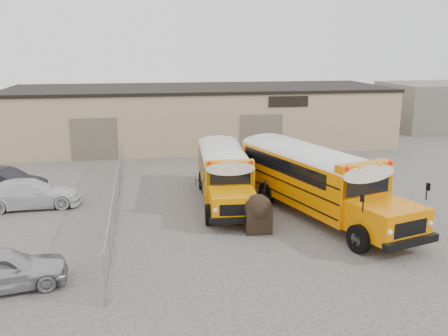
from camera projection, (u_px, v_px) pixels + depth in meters
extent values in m
plane|color=#43403D|center=(253.00, 228.00, 22.20)|extent=(120.00, 120.00, 0.00)
cube|color=tan|center=(199.00, 117.00, 40.82)|extent=(30.00, 10.00, 4.50)
cube|color=black|center=(199.00, 88.00, 40.27)|extent=(30.20, 10.20, 0.25)
cube|color=black|center=(288.00, 102.00, 36.58)|extent=(3.00, 0.08, 0.80)
cube|color=#70634F|center=(95.00, 140.00, 34.91)|extent=(3.20, 0.08, 3.00)
cube|color=#70634F|center=(261.00, 135.00, 36.83)|extent=(3.20, 0.08, 3.00)
cylinder|color=#92949A|center=(105.00, 280.00, 15.28)|extent=(0.07, 0.07, 1.80)
cylinder|color=#92949A|center=(110.00, 243.00, 18.15)|extent=(0.07, 0.07, 1.80)
cylinder|color=#92949A|center=(114.00, 216.00, 21.02)|extent=(0.07, 0.07, 1.80)
cylinder|color=#92949A|center=(117.00, 196.00, 23.90)|extent=(0.07, 0.07, 1.80)
cylinder|color=#92949A|center=(119.00, 180.00, 26.77)|extent=(0.07, 0.07, 1.80)
cylinder|color=#92949A|center=(121.00, 167.00, 29.64)|extent=(0.07, 0.07, 1.80)
cylinder|color=#92949A|center=(123.00, 156.00, 32.52)|extent=(0.07, 0.07, 1.80)
cylinder|color=#92949A|center=(116.00, 178.00, 23.69)|extent=(0.05, 18.00, 0.05)
cylinder|color=#92949A|center=(118.00, 212.00, 24.10)|extent=(0.05, 18.00, 0.05)
cube|color=#92949A|center=(117.00, 196.00, 23.90)|extent=(0.02, 18.00, 1.70)
cube|color=slate|center=(440.00, 106.00, 48.50)|extent=(10.00, 8.00, 4.40)
cube|color=orange|center=(215.00, 149.00, 32.00)|extent=(2.78, 7.17, 1.90)
cube|color=orange|center=(221.00, 173.00, 27.72)|extent=(2.17, 2.17, 1.06)
cube|color=black|center=(220.00, 152.00, 28.49)|extent=(1.89, 0.18, 0.69)
cube|color=silver|center=(215.00, 133.00, 31.74)|extent=(2.78, 7.24, 0.37)
cube|color=orange|center=(219.00, 142.00, 28.56)|extent=(2.29, 0.61, 0.33)
sphere|color=#E50705|center=(203.00, 141.00, 28.23)|extent=(0.18, 0.18, 0.18)
sphere|color=#E50705|center=(237.00, 140.00, 28.42)|extent=(0.18, 0.18, 0.18)
sphere|color=orange|center=(212.00, 141.00, 28.29)|extent=(0.18, 0.18, 0.18)
sphere|color=orange|center=(227.00, 140.00, 28.37)|extent=(0.18, 0.18, 0.18)
cube|color=black|center=(223.00, 185.00, 26.76)|extent=(2.27, 0.36, 0.26)
cube|color=black|center=(211.00, 151.00, 35.65)|extent=(2.27, 0.34, 0.26)
cube|color=black|center=(215.00, 150.00, 32.01)|extent=(2.81, 7.03, 0.06)
cube|color=black|center=(214.00, 140.00, 32.14)|extent=(2.73, 6.06, 0.57)
cylinder|color=black|center=(202.00, 182.00, 27.84)|extent=(0.32, 0.98, 0.96)
cylinder|color=black|center=(241.00, 181.00, 28.05)|extent=(0.32, 0.98, 0.96)
cylinder|color=black|center=(197.00, 159.00, 33.48)|extent=(0.32, 0.98, 0.96)
cylinder|color=black|center=(229.00, 158.00, 33.69)|extent=(0.32, 0.98, 0.96)
cylinder|color=#BF0505|center=(192.00, 156.00, 29.50)|extent=(0.06, 0.52, 0.52)
cube|color=orange|center=(243.00, 152.00, 29.97)|extent=(5.04, 8.74, 2.24)
cube|color=orange|center=(293.00, 181.00, 25.43)|extent=(3.00, 3.00, 1.26)
cube|color=black|center=(281.00, 155.00, 26.23)|extent=(2.16, 0.72, 0.82)
cube|color=silver|center=(244.00, 131.00, 29.67)|extent=(5.06, 8.83, 0.44)
cube|color=orange|center=(279.00, 141.00, 26.29)|extent=(2.72, 1.30, 0.39)
sphere|color=#E50705|center=(262.00, 141.00, 25.54)|extent=(0.22, 0.22, 0.22)
sphere|color=#E50705|center=(300.00, 138.00, 26.53)|extent=(0.22, 0.22, 0.22)
sphere|color=orange|center=(273.00, 140.00, 25.81)|extent=(0.22, 0.22, 0.22)
sphere|color=orange|center=(290.00, 138.00, 26.26)|extent=(0.22, 0.22, 0.22)
cube|color=black|center=(308.00, 197.00, 24.43)|extent=(2.63, 1.01, 0.31)
cube|color=black|center=(214.00, 154.00, 33.88)|extent=(2.63, 0.99, 0.31)
cube|color=black|center=(243.00, 153.00, 29.99)|extent=(5.03, 8.60, 0.07)
cube|color=black|center=(241.00, 141.00, 30.11)|extent=(4.69, 7.50, 0.68)
cylinder|color=black|center=(270.00, 195.00, 25.13)|extent=(0.62, 1.18, 1.14)
cylinder|color=black|center=(312.00, 189.00, 26.25)|extent=(0.62, 1.18, 1.14)
cylinder|color=black|center=(212.00, 166.00, 31.12)|extent=(0.62, 1.18, 1.14)
cylinder|color=black|center=(249.00, 162.00, 32.25)|extent=(0.62, 1.18, 1.14)
cube|color=black|center=(258.00, 219.00, 21.65)|extent=(1.15, 1.04, 1.12)
sphere|color=black|center=(258.00, 208.00, 21.53)|extent=(1.23, 1.23, 1.23)
imported|color=#B3B3B8|center=(1.00, 270.00, 16.41)|extent=(4.46, 2.49, 1.44)
imported|color=silver|center=(30.00, 194.00, 24.88)|extent=(5.03, 2.36, 1.42)
imported|color=black|center=(5.00, 182.00, 26.84)|extent=(4.72, 3.02, 1.47)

